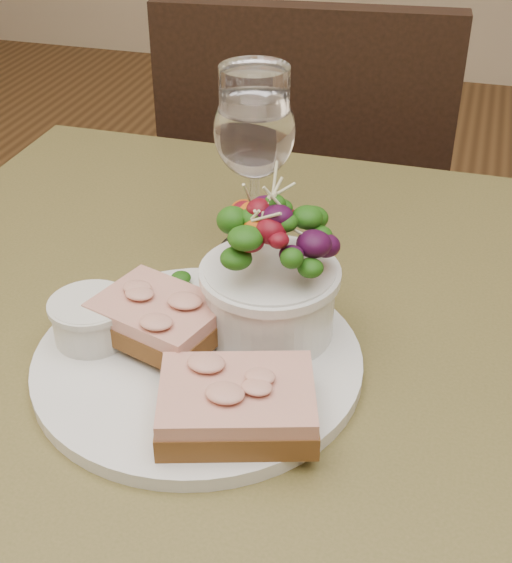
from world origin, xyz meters
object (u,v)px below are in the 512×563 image
(cafe_table, at_px, (256,438))
(sandwich_back, at_px, (159,318))
(chair_far, at_px, (306,310))
(ramekin, at_px, (91,318))
(dinner_plate, at_px, (198,361))
(sandwich_front, at_px, (237,404))
(wine_glass, at_px, (254,137))
(salad_bowl, at_px, (270,270))

(cafe_table, relative_size, sandwich_back, 6.75)
(chair_far, relative_size, sandwich_back, 7.59)
(ramekin, bearing_deg, cafe_table, 15.11)
(dinner_plate, bearing_deg, ramekin, -179.38)
(chair_far, distance_m, dinner_plate, 0.87)
(sandwich_back, bearing_deg, ramekin, -150.02)
(sandwich_front, bearing_deg, cafe_table, 80.83)
(ramekin, height_order, wine_glass, wine_glass)
(chair_far, relative_size, ramekin, 14.43)
(salad_bowl, height_order, wine_glass, wine_glass)
(ramekin, xyz_separation_m, salad_bowl, (0.14, 0.05, 0.04))
(cafe_table, relative_size, dinner_plate, 3.02)
(sandwich_back, relative_size, ramekin, 1.90)
(salad_bowl, distance_m, wine_glass, 0.16)
(chair_far, xyz_separation_m, salad_bowl, (0.11, -0.68, 0.53))
(cafe_table, distance_m, sandwich_back, 0.16)
(dinner_plate, height_order, sandwich_front, sandwich_front)
(dinner_plate, height_order, sandwich_back, sandwich_back)
(dinner_plate, bearing_deg, cafe_table, 41.04)
(chair_far, bearing_deg, sandwich_front, 92.10)
(cafe_table, height_order, wine_glass, wine_glass)
(ramekin, bearing_deg, sandwich_front, -23.21)
(chair_far, relative_size, dinner_plate, 3.39)
(dinner_plate, bearing_deg, sandwich_front, -49.92)
(cafe_table, distance_m, chair_far, 0.79)
(sandwich_front, bearing_deg, dinner_plate, 113.03)
(cafe_table, xyz_separation_m, chair_far, (-0.10, 0.70, -0.36))
(sandwich_front, relative_size, salad_bowl, 1.04)
(salad_bowl, bearing_deg, chair_far, 99.07)
(salad_bowl, bearing_deg, sandwich_back, -155.16)
(wine_glass, bearing_deg, cafe_table, -73.29)
(dinner_plate, distance_m, salad_bowl, 0.09)
(chair_far, xyz_separation_m, dinner_plate, (0.06, -0.73, 0.46))
(sandwich_back, distance_m, wine_glass, 0.20)
(sandwich_back, xyz_separation_m, ramekin, (-0.06, -0.01, -0.00))
(salad_bowl, bearing_deg, wine_glass, 110.93)
(sandwich_back, bearing_deg, wine_glass, 98.28)
(dinner_plate, bearing_deg, wine_glass, 92.06)
(chair_far, height_order, dinner_plate, chair_far)
(dinner_plate, xyz_separation_m, ramekin, (-0.09, -0.00, 0.03))
(dinner_plate, relative_size, sandwich_back, 2.24)
(cafe_table, height_order, chair_far, chair_far)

